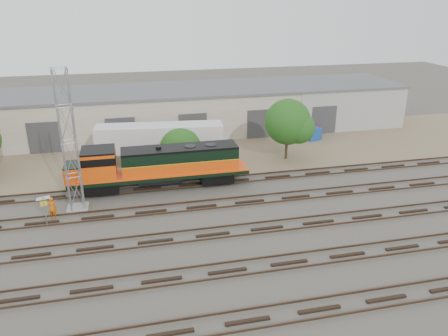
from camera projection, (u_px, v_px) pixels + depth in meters
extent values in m
plane|color=#47423A|center=(205.00, 216.00, 33.45)|extent=(140.00, 140.00, 0.00)
cube|color=#726047|center=(179.00, 152.00, 47.04)|extent=(80.00, 16.00, 0.02)
cube|color=black|center=(248.00, 321.00, 22.55)|extent=(80.00, 2.40, 0.14)
cube|color=#4C3828|center=(252.00, 329.00, 21.82)|extent=(80.00, 0.08, 0.14)
cube|color=#4C3828|center=(244.00, 309.00, 23.18)|extent=(80.00, 0.08, 0.14)
cube|color=black|center=(228.00, 271.00, 26.63)|extent=(80.00, 2.40, 0.14)
cube|color=#4C3828|center=(230.00, 276.00, 25.90)|extent=(80.00, 0.08, 0.14)
cube|color=#4C3828|center=(225.00, 262.00, 27.25)|extent=(80.00, 0.08, 0.14)
cube|color=black|center=(213.00, 235.00, 30.70)|extent=(80.00, 2.40, 0.14)
cube|color=#4C3828|center=(215.00, 238.00, 29.97)|extent=(80.00, 0.08, 0.14)
cube|color=#4C3828|center=(211.00, 228.00, 31.33)|extent=(80.00, 0.08, 0.14)
cube|color=black|center=(202.00, 207.00, 34.78)|extent=(80.00, 2.40, 0.14)
cube|color=#4C3828|center=(203.00, 209.00, 34.05)|extent=(80.00, 0.08, 0.14)
cube|color=#4C3828|center=(200.00, 201.00, 35.41)|extent=(80.00, 0.08, 0.14)
cube|color=black|center=(193.00, 184.00, 38.86)|extent=(80.00, 2.40, 0.14)
cube|color=#4C3828|center=(194.00, 186.00, 38.13)|extent=(80.00, 0.08, 0.14)
cube|color=#4C3828|center=(191.00, 180.00, 39.49)|extent=(80.00, 0.08, 0.14)
cube|color=beige|center=(170.00, 112.00, 53.37)|extent=(58.00, 10.00, 5.00)
cube|color=#59595B|center=(169.00, 90.00, 52.39)|extent=(58.40, 10.40, 0.30)
cube|color=#999993|center=(354.00, 112.00, 53.36)|extent=(14.00, 0.10, 5.00)
cube|color=#333335|center=(44.00, 138.00, 46.17)|extent=(3.20, 0.12, 3.40)
cube|color=#333335|center=(121.00, 133.00, 47.83)|extent=(3.20, 0.12, 3.40)
cube|color=#333335|center=(193.00, 128.00, 49.49)|extent=(3.20, 0.12, 3.40)
cube|color=#333335|center=(260.00, 124.00, 51.15)|extent=(3.20, 0.12, 3.40)
cube|color=#333335|center=(324.00, 120.00, 52.81)|extent=(3.20, 0.12, 3.40)
cube|color=black|center=(102.00, 186.00, 37.00)|extent=(2.89, 2.17, 0.90)
cube|color=black|center=(216.00, 175.00, 39.06)|extent=(2.89, 2.17, 0.90)
cube|color=black|center=(160.00, 174.00, 37.80)|extent=(15.34, 2.71, 0.32)
cylinder|color=black|center=(160.00, 180.00, 38.01)|extent=(3.79, 0.99, 0.99)
cube|color=#EC4D0B|center=(180.00, 165.00, 37.92)|extent=(9.92, 2.35, 1.08)
cube|color=black|center=(180.00, 154.00, 37.55)|extent=(9.92, 2.35, 0.90)
cube|color=black|center=(180.00, 148.00, 37.36)|extent=(9.92, 2.35, 0.18)
cube|color=#EC4D0B|center=(99.00, 164.00, 36.28)|extent=(2.71, 2.71, 2.35)
cube|color=black|center=(98.00, 150.00, 35.82)|extent=(2.71, 2.71, 0.14)
cube|color=#EC4D0B|center=(74.00, 172.00, 36.05)|extent=(1.44, 2.17, 1.26)
cube|color=gray|center=(78.00, 208.00, 34.49)|extent=(1.62, 1.62, 0.20)
cylinder|color=gray|center=(63.00, 140.00, 32.80)|extent=(0.08, 0.08, 10.83)
cylinder|color=gray|center=(76.00, 139.00, 33.01)|extent=(0.08, 0.08, 10.83)
cylinder|color=gray|center=(61.00, 144.00, 31.91)|extent=(0.08, 0.08, 10.83)
cylinder|color=gray|center=(75.00, 143.00, 32.11)|extent=(0.08, 0.08, 10.83)
cylinder|color=gray|center=(45.00, 211.00, 31.72)|extent=(0.07, 0.07, 2.33)
cube|color=white|center=(43.00, 198.00, 31.35)|extent=(0.93, 0.29, 0.23)
cube|color=yellow|center=(44.00, 204.00, 31.51)|extent=(0.47, 0.17, 0.37)
imported|color=#D8600C|center=(52.00, 208.00, 32.77)|extent=(0.71, 0.53, 1.78)
cube|color=silver|center=(160.00, 137.00, 43.52)|extent=(12.71, 3.88, 2.60)
cube|color=black|center=(209.00, 155.00, 44.80)|extent=(2.56, 2.65, 0.96)
cube|color=black|center=(111.00, 161.00, 42.83)|extent=(0.14, 0.14, 1.25)
cube|color=black|center=(114.00, 154.00, 44.61)|extent=(0.14, 0.14, 1.25)
cube|color=#16489A|center=(312.00, 133.00, 50.92)|extent=(1.96, 1.89, 1.50)
cube|color=maroon|center=(311.00, 131.00, 51.97)|extent=(1.91, 1.86, 1.40)
cylinder|color=#382619|center=(181.00, 163.00, 43.40)|extent=(0.28, 0.28, 0.37)
sphere|color=#224F16|center=(181.00, 148.00, 42.81)|extent=(4.06, 4.06, 4.06)
sphere|color=#224F16|center=(190.00, 153.00, 42.57)|extent=(2.84, 2.84, 2.84)
cylinder|color=#382619|center=(286.00, 148.00, 44.77)|extent=(0.27, 0.27, 2.32)
sphere|color=#224F16|center=(288.00, 122.00, 43.74)|extent=(4.63, 4.63, 4.63)
sphere|color=#224F16|center=(299.00, 128.00, 43.48)|extent=(3.24, 3.24, 3.24)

